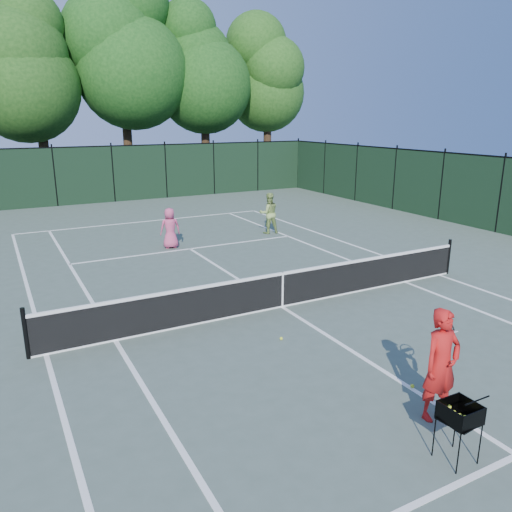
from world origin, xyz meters
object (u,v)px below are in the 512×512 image
ball_hopper (460,413)px  loose_ball_midcourt (281,338)px  player_green (269,213)px  player_pink (170,228)px  loose_ball_near_cart (412,386)px  coach (441,365)px

ball_hopper → loose_ball_midcourt: size_ratio=12.83×
player_green → loose_ball_midcourt: size_ratio=24.25×
ball_hopper → loose_ball_midcourt: ball_hopper is taller
player_green → ball_hopper: size_ratio=1.89×
loose_ball_midcourt → player_pink: bearing=87.0°
loose_ball_midcourt → ball_hopper: bearing=-88.1°
ball_hopper → loose_ball_midcourt: bearing=85.3°
loose_ball_near_cart → player_green: bearing=72.4°
loose_ball_near_cart → loose_ball_midcourt: size_ratio=1.00×
coach → loose_ball_near_cart: coach is taller
loose_ball_near_cart → loose_ball_midcourt: (-1.03, 2.75, 0.00)m
player_green → loose_ball_midcourt: bearing=72.7°
player_pink → loose_ball_midcourt: size_ratio=21.43×
player_pink → loose_ball_near_cart: (0.58, -11.23, -0.69)m
ball_hopper → loose_ball_near_cart: bearing=55.6°
player_pink → loose_ball_midcourt: 8.53m
player_pink → loose_ball_near_cart: size_ratio=21.43×
player_green → loose_ball_midcourt: 10.06m
ball_hopper → loose_ball_near_cart: 2.02m
player_pink → player_green: size_ratio=0.88×
coach → ball_hopper: 1.05m
ball_hopper → loose_ball_midcourt: (-0.15, 4.42, -0.70)m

